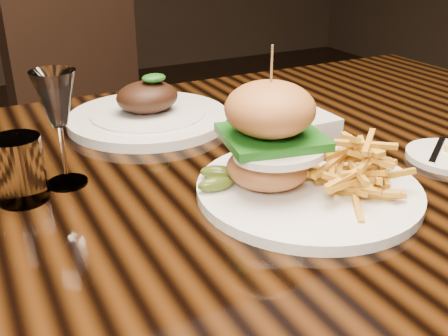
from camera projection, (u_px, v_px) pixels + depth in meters
name	position (u px, v px, depth m)	size (l,w,h in m)	color
dining_table	(217.00, 204.00, 0.86)	(1.60, 0.90, 0.75)	black
burger_plate	(306.00, 159.00, 0.71)	(0.31, 0.31, 0.21)	silver
ramekin	(309.00, 126.00, 0.92)	(0.08, 0.08, 0.04)	silver
wine_glass	(57.00, 103.00, 0.71)	(0.06, 0.06, 0.17)	white
water_tumbler	(19.00, 170.00, 0.70)	(0.07, 0.07, 0.09)	white
far_dish	(148.00, 114.00, 0.99)	(0.30, 0.30, 0.10)	silver
chair_far	(105.00, 118.00, 1.65)	(0.60, 0.60, 0.95)	black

